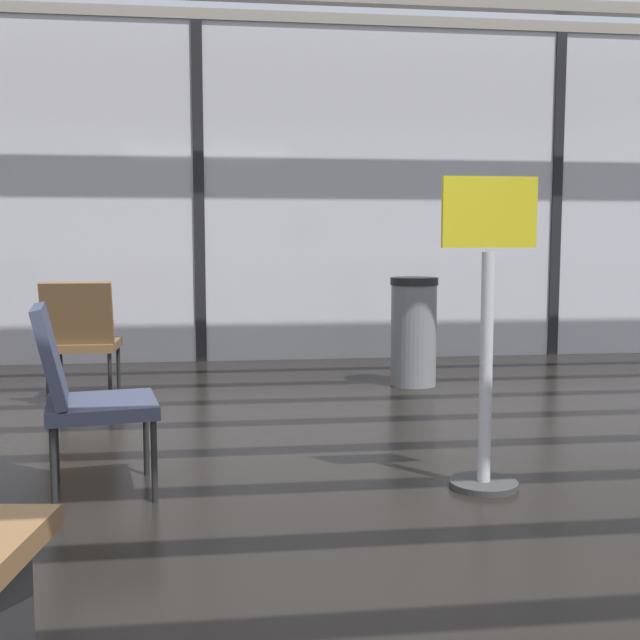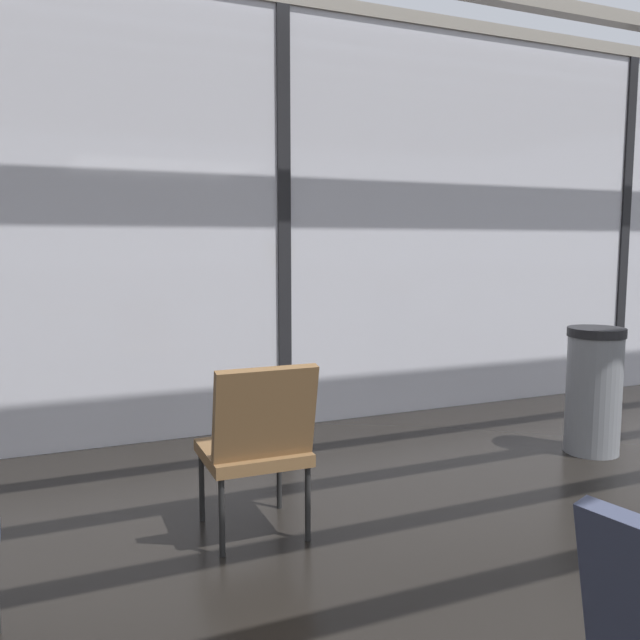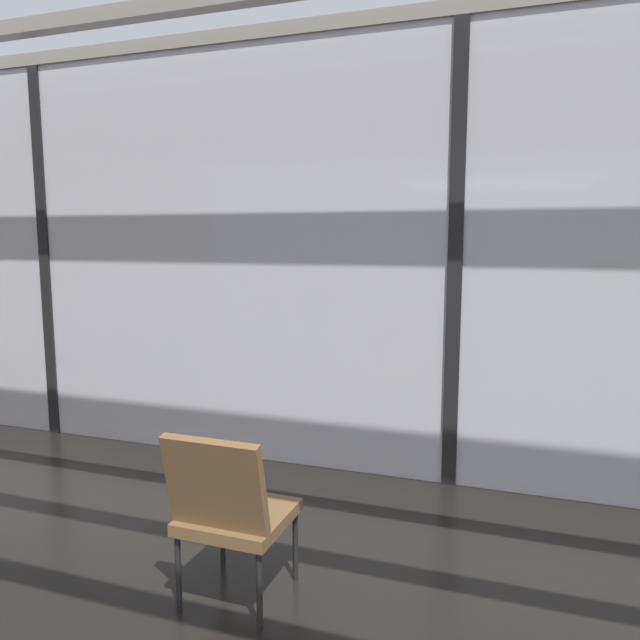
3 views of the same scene
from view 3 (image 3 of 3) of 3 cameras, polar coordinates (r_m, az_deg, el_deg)
glass_curtain_wall at (r=4.25m, az=12.69°, el=5.41°), size 14.00×0.08×3.15m
window_mullion_0 at (r=5.81m, az=-24.22°, el=5.51°), size 0.10×0.12×3.15m
window_mullion_1 at (r=4.25m, az=12.69°, el=5.41°), size 0.10×0.12×3.15m
parked_airplane at (r=9.50m, az=12.91°, el=8.35°), size 12.70×3.73×3.73m
lounge_chair_4 at (r=2.99m, az=-8.55°, el=-16.94°), size 0.49×0.53×0.87m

